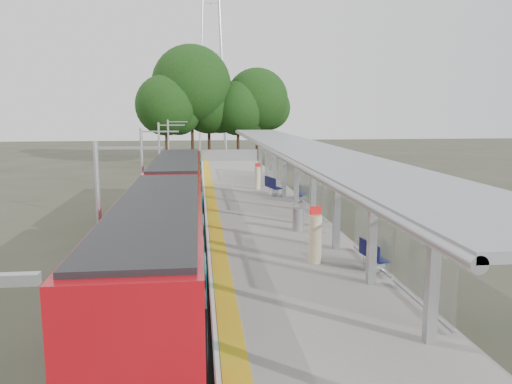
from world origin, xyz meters
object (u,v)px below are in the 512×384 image
Objects in this scene: bench_near at (372,255)px; info_pillar_far at (258,178)px; train at (171,209)px; bench_far at (272,186)px; bench_mid at (299,193)px; info_pillar_near at (315,238)px; litter_bin at (298,219)px.

info_pillar_far is at bearing 87.07° from bench_near.
train is 10.92m from bench_far.
train reaches higher than bench_far.
bench_near is at bearing -40.66° from train.
train reaches higher than bench_mid.
train is 12.88m from info_pillar_far.
info_pillar_far is (-1.90, 4.93, 0.29)m from bench_mid.
bench_mid is 12.13m from info_pillar_near.
bench_far is 14.36m from info_pillar_near.
litter_bin is (5.62, -0.40, -0.54)m from train.
litter_bin is at bearing -4.07° from train.
bench_far is at bearing 80.10° from info_pillar_near.
info_pillar_near reaches higher than litter_bin.
litter_bin is (0.40, -12.18, -0.26)m from info_pillar_far.
bench_mid is 7.40m from litter_bin.
info_pillar_near is (-1.85, -11.99, 0.40)m from bench_mid.
bench_mid is at bearing 73.66° from info_pillar_near.
train is at bearing 130.61° from bench_near.
info_pillar_far reaches higher than litter_bin.
info_pillar_far is at bearing 66.10° from train.
bench_near is 1.38× the size of litter_bin.
train is 19.86× the size of bench_mid.
litter_bin is at bearing 78.25° from info_pillar_near.
litter_bin is (-1.50, -7.25, 0.03)m from bench_mid.
bench_mid is at bearing -76.76° from info_pillar_far.
bench_far is 1.70× the size of litter_bin.
bench_far reaches higher than bench_mid.
bench_far is at bearing -83.95° from info_pillar_far.
info_pillar_far is at bearing 88.46° from bench_far.
bench_far is 0.86× the size of info_pillar_near.
info_pillar_far is 12.19m from litter_bin.
bench_far is at bearing 85.67° from bench_near.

